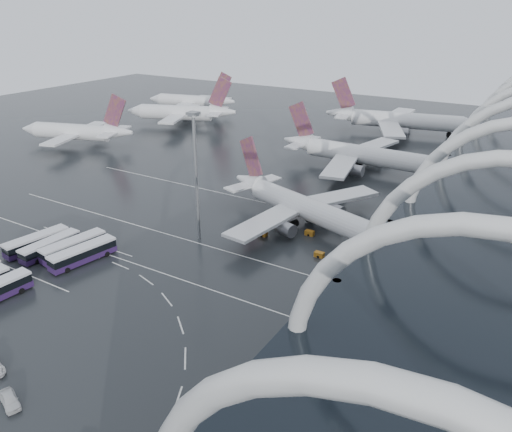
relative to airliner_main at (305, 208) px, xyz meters
The scene contains 23 objects.
ground 35.29m from the airliner_main, 112.89° to the right, with size 420.00×420.00×0.00m, color black.
lane_marking_near 37.13m from the airliner_main, 111.68° to the right, with size 120.00×0.25×0.01m, color white.
lane_marking_mid 24.81m from the airliner_main, 123.92° to the right, with size 120.00×0.25×0.01m, color white.
lane_marking_far 16.28m from the airliner_main, 150.39° to the left, with size 120.00×0.25×0.01m, color white.
bus_bay_line_south 61.35m from the airliner_main, 127.94° to the right, with size 28.00×0.25×0.01m, color white.
bus_bay_line_north 49.76m from the airliner_main, 139.39° to the right, with size 28.00×0.25×0.01m, color white.
airliner_main is the anchor object (origin of this frame).
airliner_gate_b 47.21m from the airliner_main, 95.40° to the left, with size 55.16×49.76×19.21m.
airliner_gate_c 99.10m from the airliner_main, 94.84° to the left, with size 58.85×53.44×21.05m.
jet_remote_west 103.50m from the airliner_main, 168.22° to the left, with size 43.73×35.54×19.34m.
jet_remote_mid 111.45m from the airliner_main, 143.62° to the left, with size 46.19×37.62×20.67m.
jet_remote_far 137.68m from the airliner_main, 138.83° to the left, with size 43.79×35.48×19.14m.
bus_row_near_a 58.95m from the airliner_main, 136.69° to the right, with size 4.95×13.84×3.33m.
bus_row_near_b 55.91m from the airliner_main, 133.96° to the right, with size 3.50×13.17×3.22m.
bus_row_near_c 51.23m from the airliner_main, 132.21° to the right, with size 5.10×14.16×3.41m.
bus_row_near_d 49.45m from the airliner_main, 127.76° to the right, with size 5.39×14.21×3.42m.
van_curve_b 71.22m from the airliner_main, 96.22° to the right, with size 1.88×4.67×1.59m, color silver.
floodlight_mast 28.22m from the airliner_main, 132.77° to the right, with size 2.15×2.15×28.08m.
gse_cart_belly_a 15.96m from the airliner_main, 52.74° to the right, with size 1.96×1.16×1.07m, color #AC6817.
gse_cart_belly_b 15.35m from the airliner_main, ahead, with size 2.52×1.49×1.38m, color slate.
gse_cart_belly_c 11.87m from the airliner_main, 120.50° to the right, with size 1.97×1.16×1.07m, color #AC6817.
gse_cart_belly_d 21.01m from the airliner_main, 13.84° to the right, with size 2.22×1.31×1.21m, color slate.
gse_cart_belly_e 6.42m from the airliner_main, 51.62° to the right, with size 2.04×1.21×1.11m, color #AC6817.
Camera 1 is at (59.21, -64.42, 48.31)m, focal length 35.00 mm.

